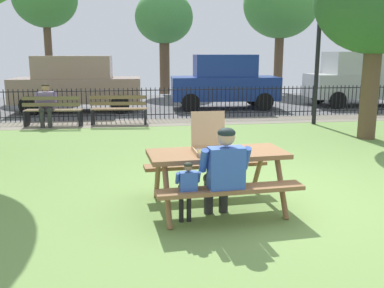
% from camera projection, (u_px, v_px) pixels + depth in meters
% --- Properties ---
extents(ground, '(28.00, 11.69, 0.02)m').
position_uv_depth(ground, '(234.00, 165.00, 8.02)').
color(ground, '#72964B').
extents(cobblestone_walkway, '(28.00, 1.40, 0.01)m').
position_uv_depth(cobblestone_walkway, '(192.00, 122.00, 12.99)').
color(cobblestone_walkway, gray).
extents(street_asphalt, '(28.00, 7.88, 0.01)m').
position_uv_depth(street_asphalt, '(175.00, 104.00, 17.48)').
color(street_asphalt, '#515154').
extents(picnic_table_foreground, '(1.89, 1.60, 0.79)m').
position_uv_depth(picnic_table_foreground, '(217.00, 164.00, 5.66)').
color(picnic_table_foreground, '#895F3C').
rests_on(picnic_table_foreground, ground).
extents(pizza_box_open, '(0.46, 0.50, 0.51)m').
position_uv_depth(pizza_box_open, '(210.00, 145.00, 5.60)').
color(pizza_box_open, tan).
rests_on(pizza_box_open, picnic_table_foreground).
extents(pizza_slice_on_table, '(0.24, 0.25, 0.02)m').
position_uv_depth(pizza_slice_on_table, '(238.00, 150.00, 5.71)').
color(pizza_slice_on_table, '#F1DB78').
rests_on(pizza_slice_on_table, picnic_table_foreground).
extents(adult_at_table, '(0.62, 0.61, 1.19)m').
position_uv_depth(adult_at_table, '(224.00, 170.00, 5.16)').
color(adult_at_table, '#272727').
rests_on(adult_at_table, ground).
extents(child_at_table, '(0.30, 0.29, 0.80)m').
position_uv_depth(child_at_table, '(187.00, 187.00, 5.06)').
color(child_at_table, black).
rests_on(child_at_table, ground).
extents(iron_fence_streetside, '(18.21, 0.03, 0.99)m').
position_uv_depth(iron_fence_streetside, '(189.00, 103.00, 13.56)').
color(iron_fence_streetside, black).
rests_on(iron_fence_streetside, ground).
extents(park_bench_left, '(1.63, 0.61, 0.85)m').
position_uv_depth(park_bench_left, '(53.00, 111.00, 12.18)').
color(park_bench_left, brown).
rests_on(park_bench_left, ground).
extents(park_bench_center, '(1.63, 0.61, 0.85)m').
position_uv_depth(park_bench_center, '(119.00, 110.00, 12.45)').
color(park_bench_center, brown).
rests_on(park_bench_center, ground).
extents(person_on_park_bench, '(0.62, 0.61, 1.19)m').
position_uv_depth(person_on_park_bench, '(46.00, 103.00, 12.12)').
color(person_on_park_bench, '#313131').
rests_on(person_on_park_bench, ground).
extents(lamp_post_walkway, '(0.28, 0.28, 4.02)m').
position_uv_depth(lamp_post_walkway, '(319.00, 38.00, 12.07)').
color(lamp_post_walkway, black).
rests_on(lamp_post_walkway, ground).
extents(parked_car_center, '(4.45, 2.00, 1.94)m').
position_uv_depth(parked_car_center, '(76.00, 83.00, 15.14)').
color(parked_car_center, '#A07F6C').
rests_on(parked_car_center, ground).
extents(parked_car_right, '(3.99, 2.02, 1.98)m').
position_uv_depth(parked_car_right, '(224.00, 81.00, 15.93)').
color(parked_car_right, navy).
rests_on(parked_car_right, ground).
extents(parked_car_far_right, '(4.70, 2.16, 2.08)m').
position_uv_depth(parked_car_far_right, '(368.00, 78.00, 16.76)').
color(parked_car_far_right, '#B9BBBA').
rests_on(parked_car_far_right, ground).
extents(far_tree_center, '(2.86, 2.86, 5.05)m').
position_uv_depth(far_tree_center, '(164.00, 19.00, 21.14)').
color(far_tree_center, brown).
rests_on(far_tree_center, ground).
extents(far_tree_midright, '(3.81, 3.81, 6.20)m').
position_uv_depth(far_tree_midright, '(281.00, 5.00, 21.87)').
color(far_tree_midright, brown).
rests_on(far_tree_midright, ground).
extents(far_tree_right, '(2.82, 2.82, 5.03)m').
position_uv_depth(far_tree_right, '(358.00, 21.00, 22.67)').
color(far_tree_right, brown).
rests_on(far_tree_right, ground).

